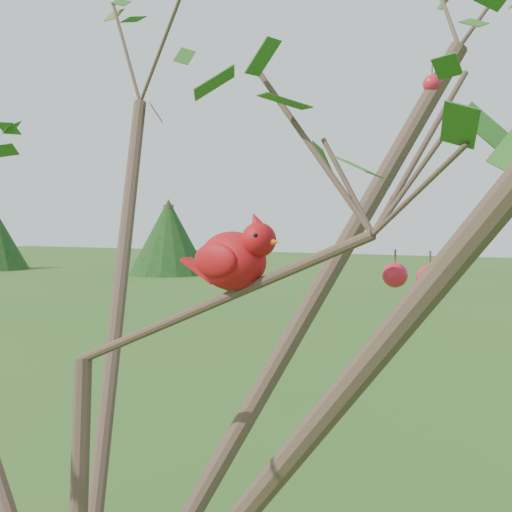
{
  "coord_description": "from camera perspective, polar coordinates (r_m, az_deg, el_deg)",
  "views": [
    {
      "loc": [
        0.88,
        -0.97,
        2.23
      ],
      "look_at": [
        0.35,
        0.06,
        2.16
      ],
      "focal_mm": 50.0,
      "sensor_mm": 36.0,
      "label": 1
    }
  ],
  "objects": [
    {
      "name": "cardinal",
      "position": [
        1.19,
        -1.65,
        -0.16
      ],
      "size": [
        0.21,
        0.12,
        0.14
      ],
      "rotation": [
        0.0,
        0.0,
        -0.18
      ],
      "color": "#B00F16",
      "rests_on": "ground"
    },
    {
      "name": "crabapple_tree",
      "position": [
        1.28,
        -14.85,
        -1.67
      ],
      "size": [
        2.35,
        2.05,
        2.95
      ],
      "color": "#3C2B20",
      "rests_on": "ground"
    }
  ]
}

